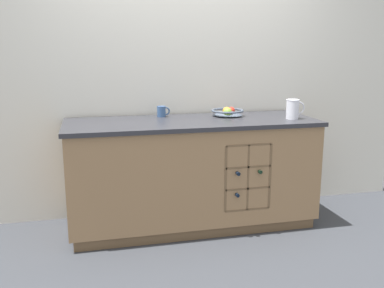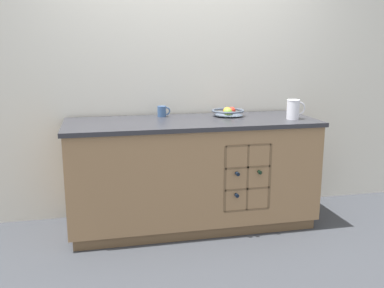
% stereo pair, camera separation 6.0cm
% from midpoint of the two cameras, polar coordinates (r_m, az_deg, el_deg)
% --- Properties ---
extents(ground_plane, '(14.00, 14.00, 0.00)m').
position_cam_midpoint_polar(ground_plane, '(3.82, -0.46, -10.60)').
color(ground_plane, '#383A3F').
extents(back_wall, '(4.45, 0.06, 2.55)m').
position_cam_midpoint_polar(back_wall, '(3.93, -1.90, 9.23)').
color(back_wall, silver).
rests_on(back_wall, ground_plane).
extents(kitchen_island, '(2.09, 0.76, 0.92)m').
position_cam_midpoint_polar(kitchen_island, '(3.66, -0.42, -3.86)').
color(kitchen_island, brown).
rests_on(kitchen_island, ground_plane).
extents(fruit_bowl, '(0.29, 0.29, 0.08)m').
position_cam_midpoint_polar(fruit_bowl, '(3.80, 4.31, 4.31)').
color(fruit_bowl, '#4C5666').
rests_on(fruit_bowl, kitchen_island).
extents(white_pitcher, '(0.17, 0.11, 0.17)m').
position_cam_midpoint_polar(white_pitcher, '(3.71, 12.86, 4.62)').
color(white_pitcher, white).
rests_on(white_pitcher, kitchen_island).
extents(ceramic_mug, '(0.11, 0.07, 0.09)m').
position_cam_midpoint_polar(ceramic_mug, '(3.76, -4.51, 4.35)').
color(ceramic_mug, '#385684').
rests_on(ceramic_mug, kitchen_island).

